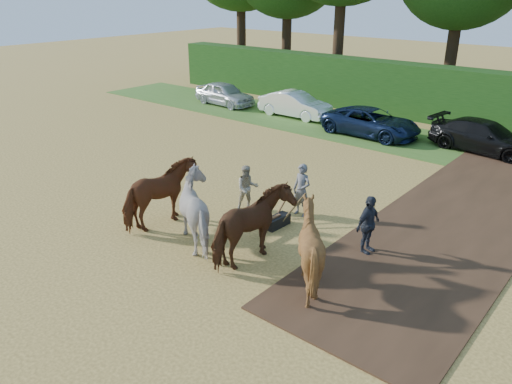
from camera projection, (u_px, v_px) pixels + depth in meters
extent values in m
plane|color=gold|center=(304.00, 292.00, 12.34)|extent=(120.00, 120.00, 0.00)
cube|color=#472D1C|center=(463.00, 215.00, 16.40)|extent=(4.50, 17.00, 0.05)
cube|color=#38601E|center=(483.00, 155.00, 22.26)|extent=(50.00, 5.00, 0.03)
imported|color=beige|center=(247.00, 188.00, 16.60)|extent=(0.94, 0.97, 1.57)
imported|color=#23272F|center=(368.00, 225.00, 13.86)|extent=(0.53, 1.05, 1.73)
imported|color=maroon|center=(161.00, 195.00, 15.38)|extent=(1.26, 2.54, 2.10)
imported|color=beige|center=(204.00, 210.00, 14.36)|extent=(2.17, 1.88, 2.10)
imported|color=#552B1A|center=(253.00, 227.00, 13.33)|extent=(1.26, 2.54, 2.10)
imported|color=brown|center=(310.00, 247.00, 12.30)|extent=(1.79, 1.99, 2.10)
cube|color=black|center=(277.00, 221.00, 15.65)|extent=(0.39, 0.92, 0.35)
cube|color=brown|center=(265.00, 223.00, 15.18)|extent=(0.17, 1.40, 0.10)
cylinder|color=brown|center=(283.00, 203.00, 16.02)|extent=(0.15, 1.02, 0.74)
cylinder|color=brown|center=(294.00, 207.00, 15.74)|extent=(0.25, 1.01, 0.74)
imported|color=gray|center=(302.00, 190.00, 16.19)|extent=(0.66, 0.45, 1.75)
imported|color=silver|center=(225.00, 94.00, 31.35)|extent=(4.32, 1.97, 1.44)
imported|color=white|center=(295.00, 104.00, 28.53)|extent=(4.36, 1.55, 1.43)
imported|color=#13203E|center=(371.00, 122.00, 24.94)|extent=(5.03, 2.44, 1.38)
imported|color=black|center=(485.00, 137.00, 22.47)|extent=(5.10, 2.55, 1.42)
cylinder|color=#382616|center=(241.00, 42.00, 38.89)|extent=(0.70, 0.70, 5.85)
cylinder|color=#382616|center=(286.00, 48.00, 36.96)|extent=(0.70, 0.70, 5.40)
cylinder|color=#382616|center=(338.00, 47.00, 33.07)|extent=(0.70, 0.70, 6.53)
cylinder|color=#382616|center=(450.00, 64.00, 30.25)|extent=(0.70, 0.70, 5.17)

